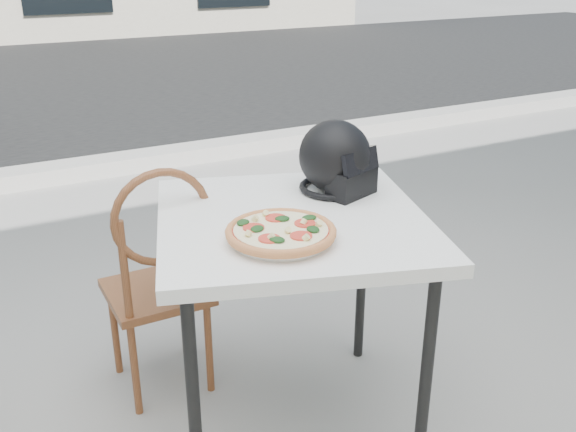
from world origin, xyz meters
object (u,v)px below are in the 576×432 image
pizza (281,231)px  helmet (337,161)px  cafe_chair_main (160,271)px  cafe_table_main (292,237)px  plate (281,238)px

pizza → helmet: (0.36, 0.28, 0.08)m
pizza → cafe_chair_main: size_ratio=0.41×
helmet → cafe_chair_main: (-0.58, 0.24, -0.39)m
cafe_table_main → helmet: size_ratio=3.32×
cafe_table_main → plate: (-0.12, -0.15, 0.08)m
cafe_chair_main → pizza: bearing=112.8°
plate → pizza: size_ratio=0.90×
pizza → cafe_chair_main: bearing=112.8°
cafe_table_main → plate: plate is taller
plate → cafe_chair_main: size_ratio=0.37×
pizza → helmet: bearing=37.7°
pizza → helmet: helmet is taller
plate → helmet: size_ratio=1.08×
plate → pizza: 0.02m
cafe_table_main → cafe_chair_main: 0.54m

